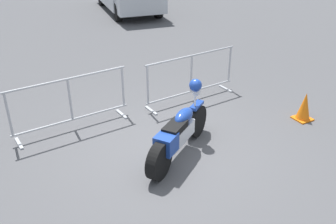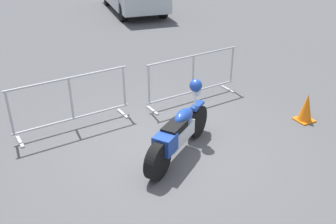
# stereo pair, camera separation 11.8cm
# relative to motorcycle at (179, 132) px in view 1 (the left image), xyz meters

# --- Properties ---
(ground_plane) EXTENTS (120.00, 120.00, 0.00)m
(ground_plane) POSITION_rel_motorcycle_xyz_m (-0.09, 0.21, -0.45)
(ground_plane) COLOR #4C4C4F
(motorcycle) EXTENTS (1.83, 1.31, 1.18)m
(motorcycle) POSITION_rel_motorcycle_xyz_m (0.00, 0.00, 0.00)
(motorcycle) COLOR black
(motorcycle) RESTS_ON ground
(crowd_barrier_near) EXTENTS (2.34, 0.60, 1.07)m
(crowd_barrier_near) POSITION_rel_motorcycle_xyz_m (-1.36, 1.78, 0.11)
(crowd_barrier_near) COLOR #9EA0A5
(crowd_barrier_near) RESTS_ON ground
(crowd_barrier_far) EXTENTS (2.34, 0.60, 1.07)m
(crowd_barrier_far) POSITION_rel_motorcycle_xyz_m (1.36, 1.78, 0.11)
(crowd_barrier_far) COLOR #9EA0A5
(crowd_barrier_far) RESTS_ON ground
(traffic_cone) EXTENTS (0.34, 0.34, 0.59)m
(traffic_cone) POSITION_rel_motorcycle_xyz_m (2.87, -0.13, -0.16)
(traffic_cone) COLOR orange
(traffic_cone) RESTS_ON ground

